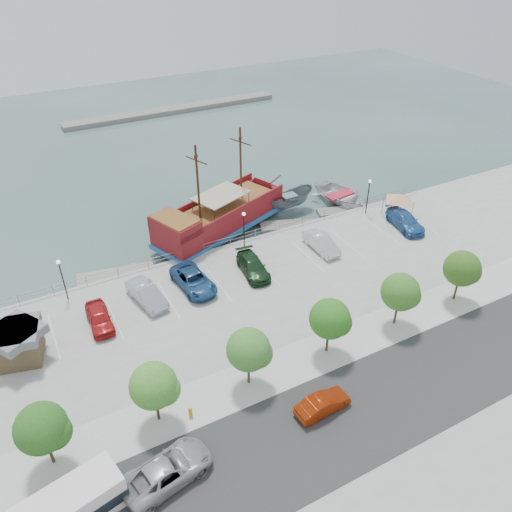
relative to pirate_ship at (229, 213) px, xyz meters
name	(u,v)px	position (x,y,z in m)	size (l,w,h in m)	color
ground	(275,289)	(-1.06, -12.46, -2.00)	(160.00, 160.00, 0.00)	#354D4A
land_slab	(434,459)	(-1.06, -33.46, -1.60)	(100.00, 58.00, 1.20)	#999895
street	(385,399)	(-1.06, -28.46, -0.99)	(100.00, 8.00, 0.04)	#303030
sidewalk	(336,346)	(-1.06, -22.46, -0.98)	(100.00, 4.00, 0.05)	silver
seawall_railing	(239,238)	(-1.06, -4.66, -0.47)	(50.00, 0.06, 1.00)	slate
far_shore	(174,110)	(8.94, 42.54, -1.60)	(40.00, 3.00, 0.80)	gray
pirate_ship	(229,213)	(0.00, 0.00, 0.00)	(19.15, 11.44, 11.92)	maroon
patrol_boat	(289,202)	(8.10, 0.17, -0.74)	(2.45, 6.51, 2.52)	slate
speedboat	(340,196)	(15.07, -0.83, -1.19)	(5.53, 7.75, 1.60)	silver
dock_west	(116,275)	(-14.08, -3.26, -1.78)	(7.53, 2.15, 0.43)	gray
dock_mid	(292,226)	(6.54, -3.26, -1.78)	(7.41, 2.12, 0.42)	gray
dock_east	(344,211)	(13.96, -3.26, -1.81)	(6.63, 1.89, 0.38)	gray
shed	(18,343)	(-23.64, -11.80, 0.58)	(4.32, 4.32, 2.96)	brown
canopy_tent	(400,194)	(17.70, -8.13, 1.80)	(4.18, 4.18, 3.22)	slate
street_van	(167,471)	(-17.01, -26.97, -0.18)	(2.70, 5.85, 1.63)	#A0A0A0
street_sedan	(323,404)	(-5.68, -27.15, -0.32)	(1.43, 4.11, 1.35)	#902205
fire_hydrant	(190,412)	(-14.02, -23.26, -0.55)	(0.29, 0.29, 0.83)	#C58B04
lamp_post_left	(61,273)	(-19.06, -5.96, 1.94)	(0.36, 0.36, 4.28)	black
lamp_post_mid	(244,224)	(-1.06, -5.96, 1.94)	(0.36, 0.36, 4.28)	black
lamp_post_right	(369,191)	(14.94, -5.96, 1.94)	(0.36, 0.36, 4.28)	black
tree_a	(44,429)	(-22.92, -22.53, 2.30)	(3.30, 3.20, 5.00)	#473321
tree_b	(156,387)	(-15.92, -22.53, 2.30)	(3.30, 3.20, 5.00)	#473321
tree_c	(251,351)	(-8.92, -22.53, 2.30)	(3.30, 3.20, 5.00)	#473321
tree_d	(332,320)	(-1.92, -22.53, 2.30)	(3.30, 3.20, 5.00)	#473321
tree_e	(402,293)	(5.08, -22.53, 2.30)	(3.30, 3.20, 5.00)	#473321
tree_f	(464,269)	(12.08, -22.53, 2.30)	(3.30, 3.20, 5.00)	#473321
parked_car_a	(99,318)	(-17.28, -10.84, -0.21)	(1.85, 4.60, 1.57)	#B31B1B
parked_car_b	(147,294)	(-12.78, -9.70, -0.16)	(1.78, 5.10, 1.68)	#A6A9B7
parked_car_c	(194,280)	(-8.27, -9.74, -0.19)	(2.67, 5.79, 1.61)	navy
parked_car_d	(253,266)	(-2.31, -10.30, -0.23)	(2.15, 5.28, 1.53)	#18361D
parked_car_f	(321,243)	(5.91, -9.95, -0.19)	(1.71, 4.90, 1.61)	silver
parked_car_h	(405,221)	(16.71, -10.56, -0.17)	(2.31, 5.68, 1.65)	#2A5A9A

